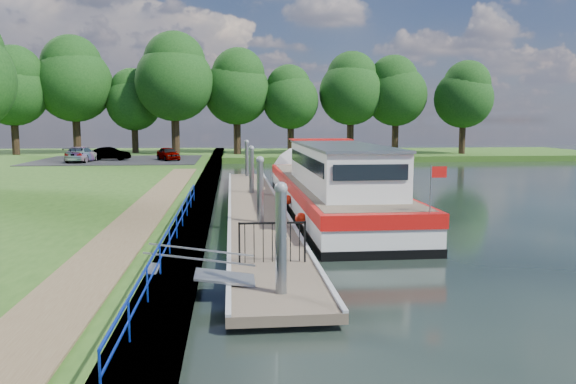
{
  "coord_description": "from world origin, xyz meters",
  "views": [
    {
      "loc": [
        -1.09,
        -12.82,
        4.3
      ],
      "look_at": [
        1.19,
        9.71,
        1.4
      ],
      "focal_mm": 35.0,
      "sensor_mm": 36.0,
      "label": 1
    }
  ],
  "objects": [
    {
      "name": "barge",
      "position": [
        3.6,
        14.14,
        1.09
      ],
      "size": [
        4.36,
        21.15,
        4.78
      ],
      "color": "black",
      "rests_on": "ground"
    },
    {
      "name": "car_c",
      "position": [
        -13.58,
        35.66,
        1.47
      ],
      "size": [
        2.13,
        4.52,
        1.28
      ],
      "primitive_type": "imported",
      "rotation": [
        0.0,
        0.0,
        3.06
      ],
      "color": "#999999",
      "rests_on": "carpark"
    },
    {
      "name": "horizon_trees",
      "position": [
        -1.61,
        48.68,
        7.95
      ],
      "size": [
        54.38,
        10.03,
        12.87
      ],
      "color": "#332316",
      "rests_on": "ground"
    },
    {
      "name": "ground",
      "position": [
        0.0,
        0.0,
        0.0
      ],
      "size": [
        160.0,
        160.0,
        0.0
      ],
      "primitive_type": "plane",
      "color": "black",
      "rests_on": "ground"
    },
    {
      "name": "bank_edge",
      "position": [
        -2.55,
        15.0,
        0.39
      ],
      "size": [
        1.1,
        90.0,
        0.78
      ],
      "primitive_type": "cube",
      "color": "#473D2D",
      "rests_on": "ground"
    },
    {
      "name": "car_b",
      "position": [
        -11.63,
        37.43,
        1.4
      ],
      "size": [
        3.47,
        1.32,
        1.13
      ],
      "primitive_type": "imported",
      "rotation": [
        0.0,
        0.0,
        1.53
      ],
      "color": "#999999",
      "rests_on": "carpark"
    },
    {
      "name": "mooring_piles",
      "position": [
        0.0,
        13.0,
        1.28
      ],
      "size": [
        0.3,
        27.3,
        3.55
      ],
      "color": "gray",
      "rests_on": "ground"
    },
    {
      "name": "far_bank",
      "position": [
        12.0,
        52.0,
        0.3
      ],
      "size": [
        60.0,
        18.0,
        0.6
      ],
      "primitive_type": "cube",
      "color": "#274C15",
      "rests_on": "ground"
    },
    {
      "name": "blue_fence",
      "position": [
        -2.75,
        3.0,
        1.31
      ],
      "size": [
        0.04,
        18.04,
        0.72
      ],
      "color": "#0C2DBF",
      "rests_on": "riverbank"
    },
    {
      "name": "gate_panel",
      "position": [
        -0.0,
        2.2,
        1.15
      ],
      "size": [
        1.85,
        0.05,
        1.15
      ],
      "color": "black",
      "rests_on": "ground"
    },
    {
      "name": "footpath",
      "position": [
        -4.4,
        8.0,
        0.8
      ],
      "size": [
        1.6,
        40.0,
        0.05
      ],
      "primitive_type": "cube",
      "color": "brown",
      "rests_on": "riverbank"
    },
    {
      "name": "gangway",
      "position": [
        -1.85,
        0.5,
        0.63
      ],
      "size": [
        2.58,
        1.0,
        0.92
      ],
      "color": "#A5A8AD",
      "rests_on": "ground"
    },
    {
      "name": "pontoon",
      "position": [
        0.0,
        13.0,
        0.18
      ],
      "size": [
        2.5,
        30.0,
        0.56
      ],
      "color": "brown",
      "rests_on": "ground"
    },
    {
      "name": "carpark",
      "position": [
        -11.0,
        38.0,
        0.81
      ],
      "size": [
        14.0,
        12.0,
        0.06
      ],
      "primitive_type": "cube",
      "color": "black",
      "rests_on": "riverbank"
    },
    {
      "name": "car_a",
      "position": [
        -6.57,
        37.01,
        1.41
      ],
      "size": [
        2.57,
        3.62,
        1.14
      ],
      "primitive_type": "imported",
      "rotation": [
        0.0,
        0.0,
        0.41
      ],
      "color": "#999999",
      "rests_on": "carpark"
    }
  ]
}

